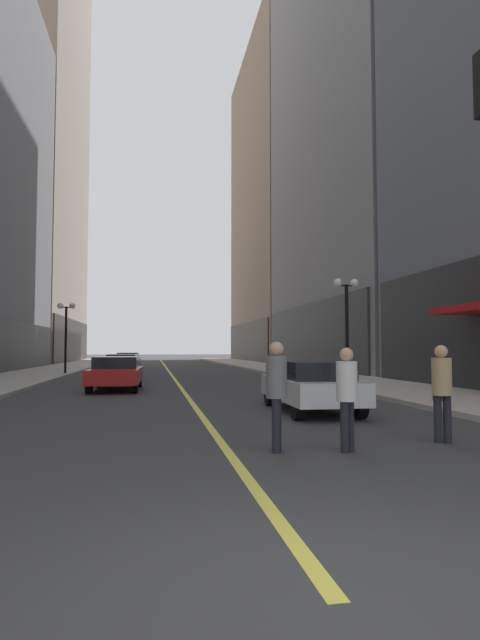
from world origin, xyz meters
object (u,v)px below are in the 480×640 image
(car_white, at_px, (311,384))
(car_navy, at_px, (122,365))
(pedestrian_in_grey_suit, at_px, (277,387))
(street_lamp_left_far, at_px, (66,322))
(car_red, at_px, (116,372))
(pedestrian_in_white_shirt, at_px, (347,391))
(street_lamp_right_mid, at_px, (347,308))
(car_maroon, at_px, (128,361))
(pedestrian_in_tan_trench, at_px, (442,386))
(fire_hydrant_right, at_px, (438,392))

(car_white, bearing_deg, car_navy, 109.18)
(pedestrian_in_grey_suit, xyz_separation_m, street_lamp_left_far, (-7.17, 24.53, 2.22))
(car_red, xyz_separation_m, street_lamp_left_far, (-3.79, 11.52, 2.54))
(car_red, relative_size, car_navy, 1.10)
(street_lamp_left_far, bearing_deg, pedestrian_in_white_shirt, -71.47)
(pedestrian_in_grey_suit, bearing_deg, street_lamp_right_mid, 63.39)
(car_navy, distance_m, car_maroon, 10.00)
(pedestrian_in_white_shirt, bearing_deg, car_white, 78.89)
(pedestrian_in_white_shirt, relative_size, pedestrian_in_tan_trench, 0.97)
(car_white, xyz_separation_m, pedestrian_in_tan_trench, (0.95, -4.62, 0.28))
(pedestrian_in_grey_suit, height_order, street_lamp_left_far, street_lamp_left_far)
(pedestrian_in_tan_trench, bearing_deg, pedestrian_in_white_shirt, -166.77)
(car_maroon, height_order, pedestrian_in_tan_trench, pedestrian_in_tan_trench)
(car_maroon, bearing_deg, fire_hydrant_right, -69.02)
(car_navy, relative_size, pedestrian_in_white_shirt, 2.53)
(car_white, distance_m, car_navy, 17.41)
(car_red, relative_size, car_maroon, 1.03)
(street_lamp_right_mid, bearing_deg, pedestrian_in_grey_suit, -116.61)
(car_maroon, relative_size, pedestrian_in_white_shirt, 2.72)
(pedestrian_in_tan_trench, bearing_deg, street_lamp_right_mid, 76.82)
(car_maroon, xyz_separation_m, pedestrian_in_white_shirt, (4.85, -31.51, 0.25))
(fire_hydrant_right, bearing_deg, street_lamp_left_far, 125.07)
(car_maroon, distance_m, street_lamp_right_mid, 22.30)
(car_red, xyz_separation_m, car_navy, (-0.23, 8.31, -0.00))
(street_lamp_left_far, height_order, fire_hydrant_right, street_lamp_left_far)
(pedestrian_in_white_shirt, relative_size, street_lamp_left_far, 0.38)
(pedestrian_in_tan_trench, relative_size, street_lamp_right_mid, 0.39)
(pedestrian_in_white_shirt, bearing_deg, pedestrian_in_tan_trench, 13.23)
(pedestrian_in_grey_suit, distance_m, pedestrian_in_tan_trench, 3.07)
(pedestrian_in_grey_suit, bearing_deg, pedestrian_in_tan_trench, 4.77)
(car_white, xyz_separation_m, street_lamp_left_far, (-9.28, 19.66, 2.54))
(pedestrian_in_grey_suit, bearing_deg, car_navy, 99.61)
(car_red, bearing_deg, car_navy, 91.60)
(car_red, height_order, pedestrian_in_white_shirt, pedestrian_in_white_shirt)
(pedestrian_in_grey_suit, height_order, pedestrian_in_white_shirt, pedestrian_in_grey_suit)
(car_navy, height_order, pedestrian_in_tan_trench, pedestrian_in_tan_trench)
(car_white, height_order, car_navy, same)
(fire_hydrant_right, bearing_deg, street_lamp_right_mid, 95.06)
(car_white, distance_m, car_red, 9.81)
(car_red, relative_size, fire_hydrant_right, 5.81)
(street_lamp_left_far, relative_size, street_lamp_right_mid, 1.00)
(car_red, bearing_deg, street_lamp_left_far, 108.22)
(car_red, distance_m, car_navy, 8.32)
(street_lamp_left_far, xyz_separation_m, street_lamp_right_mid, (12.80, -13.29, 0.00))
(car_red, height_order, street_lamp_right_mid, street_lamp_right_mid)
(car_red, bearing_deg, car_white, -55.99)
(car_white, distance_m, street_lamp_left_far, 21.89)
(pedestrian_in_tan_trench, distance_m, street_lamp_left_far, 26.44)
(street_lamp_left_far, bearing_deg, pedestrian_in_grey_suit, -73.70)
(pedestrian_in_tan_trench, bearing_deg, car_red, 116.78)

